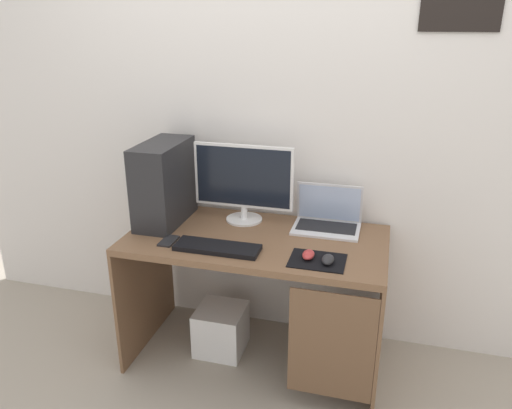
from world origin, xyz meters
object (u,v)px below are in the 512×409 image
pc_tower (164,183)px  cell_phone (169,241)px  mouse_left (308,255)px  mouse_right (328,259)px  subwoofer (221,329)px  monitor (243,182)px  keyboard (217,248)px  laptop (327,220)px

pc_tower → cell_phone: bearing=-63.2°
pc_tower → mouse_left: bearing=-16.7°
cell_phone → pc_tower: bearing=116.8°
mouse_right → subwoofer: (-0.61, 0.21, -0.63)m
mouse_left → cell_phone: bearing=179.9°
mouse_left → cell_phone: (-0.71, 0.00, -0.02)m
mouse_left → mouse_right: same height
monitor → mouse_right: size_ratio=5.74×
keyboard → mouse_right: (0.54, -0.01, 0.01)m
cell_phone → keyboard: bearing=-4.5°
subwoofer → keyboard: bearing=-71.8°
monitor → mouse_right: 0.68m
keyboard → mouse_left: bearing=2.6°
keyboard → cell_phone: keyboard is taller
monitor → subwoofer: size_ratio=2.07×
pc_tower → mouse_right: (0.94, -0.28, -0.20)m
laptop → mouse_right: laptop is taller
monitor → keyboard: (-0.02, -0.39, -0.21)m
laptop → mouse_right: (0.06, -0.42, -0.02)m
cell_phone → subwoofer: bearing=42.1°
mouse_left → subwoofer: (-0.51, 0.18, -0.63)m
mouse_right → cell_phone: 0.81m
keyboard → cell_phone: 0.27m
laptop → keyboard: (-0.48, -0.41, -0.03)m
mouse_left → mouse_right: (0.09, -0.03, 0.00)m
monitor → keyboard: monitor is taller
keyboard → monitor: bearing=87.1°
cell_phone → subwoofer: cell_phone is taller
monitor → cell_phone: bearing=-128.2°
pc_tower → subwoofer: (0.33, -0.07, -0.83)m
monitor → mouse_right: bearing=-37.0°
keyboard → mouse_left: size_ratio=4.38×
pc_tower → mouse_right: pc_tower is taller
laptop → subwoofer: 0.88m
monitor → laptop: bearing=3.0°
mouse_left → pc_tower: bearing=163.3°
monitor → keyboard: size_ratio=1.31×
pc_tower → monitor: bearing=15.4°
laptop → cell_phone: size_ratio=2.72×
laptop → cell_phone: 0.85m
laptop → subwoofer: size_ratio=1.33×
mouse_left → mouse_right: size_ratio=1.00×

